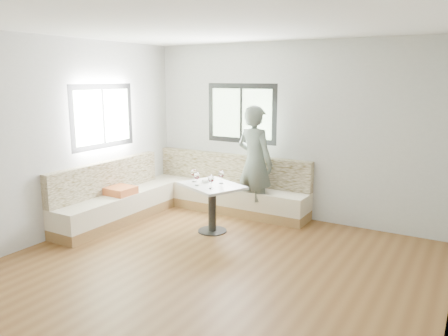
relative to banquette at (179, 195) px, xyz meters
The scene contains 9 objects.
room 2.42m from the banquette, 45.76° to the right, with size 5.01×5.01×2.81m.
banquette is the anchor object (origin of this frame).
table 1.01m from the banquette, 24.82° to the right, with size 1.08×0.98×0.72m.
person 1.37m from the banquette, 23.24° to the left, with size 0.67×0.44×1.83m, color #586359.
olive_ramekin 0.93m from the banquette, 25.45° to the right, with size 0.11×0.11×0.04m.
wine_glass_a 0.89m from the banquette, 35.65° to the right, with size 0.09×0.09×0.20m.
wine_glass_b 1.08m from the banquette, 37.87° to the right, with size 0.09×0.09×0.20m.
wine_glass_c 1.31m from the banquette, 31.75° to the right, with size 0.09×0.09×0.20m.
wine_glass_d 1.16m from the banquette, 16.89° to the right, with size 0.09×0.09×0.20m.
Camera 1 is at (2.59, -4.00, 2.24)m, focal length 35.00 mm.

